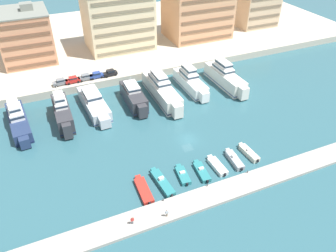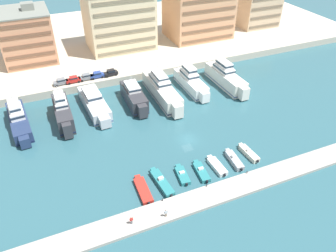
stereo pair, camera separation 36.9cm
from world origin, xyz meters
The scene contains 31 objects.
ground_plane centered at (0.00, 0.00, 0.00)m, with size 400.00×400.00×0.00m, color #2D5B66.
quay_promenade centered at (0.00, 66.50, 1.12)m, with size 180.00×70.00×2.24m, color #BCB29E.
pier_dock centered at (0.00, -17.32, 0.32)m, with size 120.00×4.82×0.63m, color #A8A399.
yacht_navy_far_left centered at (-35.08, 20.54, 2.11)m, with size 5.39×19.01×7.77m.
yacht_charcoal_left centered at (-24.88, 18.74, 2.64)m, with size 3.91×16.45×8.76m.
yacht_silver_mid_left centered at (-16.68, 21.19, 1.88)m, with size 5.63×19.50×6.50m.
yacht_charcoal_center_left centered at (-6.32, 19.72, 2.19)m, with size 4.48×16.05×7.01m.
yacht_ivory_center centered at (1.58, 19.64, 2.56)m, with size 4.72×22.49×8.52m.
yacht_white_center_right centered at (11.17, 21.28, 2.29)m, with size 4.17×17.81×8.14m.
yacht_ivory_mid_right centered at (21.35, 19.11, 2.58)m, with size 4.53×19.72×8.72m.
motorboat_red_far_left centered at (-14.83, -11.01, 0.40)m, with size 2.28×7.77×0.85m.
motorboat_teal_left centered at (-10.89, -10.76, 0.55)m, with size 2.41×8.42×1.61m.
motorboat_teal_mid_left centered at (-6.30, -10.34, 0.41)m, with size 2.45×6.01×1.13m.
motorboat_teal_center_left centered at (-2.35, -10.94, 0.42)m, with size 2.36×6.61×1.22m.
motorboat_white_center centered at (1.34, -10.80, 0.46)m, with size 2.01×6.42×0.91m.
motorboat_grey_center_right centered at (5.56, -10.68, 0.57)m, with size 2.18×6.80×1.66m.
motorboat_cream_mid_right centered at (9.66, -10.03, 0.55)m, with size 1.79×6.49×1.45m.
car_grey_far_left centered at (-23.05, 33.84, 3.22)m, with size 4.21×2.16×1.80m.
car_red_left centered at (-19.62, 33.80, 3.22)m, with size 4.16×2.05×1.80m.
car_grey_mid_left centered at (-16.03, 33.98, 3.22)m, with size 4.14×2.00×1.80m.
car_blue_center_left centered at (-12.84, 33.99, 3.22)m, with size 4.16×2.04×1.80m.
car_black_center centered at (-8.77, 33.86, 3.22)m, with size 4.23×2.20×1.80m.
apartment_block_left centered at (-29.09, 55.16, 10.03)m, with size 15.43×16.35×17.45m.
apartment_block_mid_left centered at (0.31, 54.30, 11.88)m, with size 21.76×16.85×21.19m.
apartment_block_center_left centered at (29.45, 52.79, 14.12)m, with size 22.36×16.51×25.66m.
apartment_block_center centered at (56.39, 54.49, 11.01)m, with size 15.34×12.40×19.37m.
pedestrian_near_edge centered at (-19.23, -17.75, 1.60)m, with size 0.63×0.26×1.64m.
pedestrian_mid_deck centered at (-13.30, -18.62, 1.63)m, with size 0.65×0.29×1.69m.
bollard_west centered at (-12.52, -15.16, 0.96)m, with size 0.20×0.20×0.61m.
bollard_west_mid centered at (-3.40, -15.16, 0.96)m, with size 0.20×0.20×0.61m.
bollard_east_mid centered at (5.71, -15.16, 0.96)m, with size 0.20×0.20×0.61m.
Camera 1 is at (-27.77, -52.49, 46.47)m, focal length 35.00 mm.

